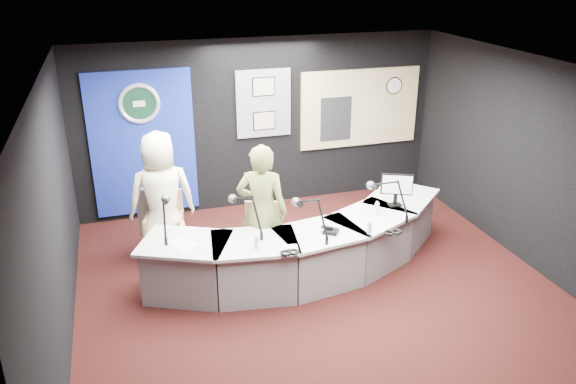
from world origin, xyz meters
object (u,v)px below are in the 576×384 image
object	(u,v)px
armchair_left	(164,224)
armchair_right	(263,239)
person_man	(162,197)
broadcast_desk	(304,248)
person_woman	(262,212)

from	to	relation	value
armchair_left	armchair_right	size ratio (longest dim) A/B	1.04
armchair_left	person_man	distance (m)	0.40
broadcast_desk	person_woman	xyz separation A→B (m)	(-0.53, 0.15, 0.54)
armchair_left	person_man	world-z (taller)	person_man
person_woman	broadcast_desk	bearing A→B (deg)	-170.21
broadcast_desk	armchair_left	bearing A→B (deg)	150.84
armchair_left	armchair_right	distance (m)	1.45
person_woman	armchair_left	bearing A→B (deg)	-8.87
armchair_left	person_man	xyz separation A→B (m)	(0.00, 0.00, 0.40)
person_man	armchair_right	bearing A→B (deg)	143.08
armchair_right	person_man	xyz separation A→B (m)	(-1.20, 0.82, 0.42)
broadcast_desk	person_man	size ratio (longest dim) A/B	2.43
armchair_left	person_woman	bearing A→B (deg)	-19.25
person_man	person_woman	xyz separation A→B (m)	(1.20, -0.82, -0.01)
broadcast_desk	person_woman	distance (m)	0.77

